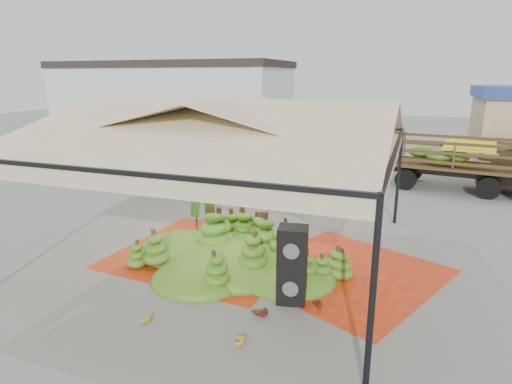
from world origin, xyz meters
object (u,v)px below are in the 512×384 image
(speaker_stack, at_px, (292,265))
(truck_left, at_px, (281,150))
(vendor, at_px, (276,181))
(truck_right, at_px, (484,160))
(banana_heap, at_px, (233,243))

(speaker_stack, relative_size, truck_left, 0.27)
(vendor, xyz_separation_m, truck_left, (-1.38, 5.07, 0.24))
(truck_right, bearing_deg, vendor, -137.99)
(vendor, relative_size, truck_right, 0.30)
(speaker_stack, height_order, vendor, vendor)
(speaker_stack, bearing_deg, truck_left, 98.81)
(truck_left, bearing_deg, banana_heap, -64.19)
(vendor, xyz_separation_m, truck_right, (7.09, 4.90, 0.36))
(speaker_stack, xyz_separation_m, vendor, (-2.31, 6.11, 0.17))
(speaker_stack, height_order, truck_right, truck_right)
(banana_heap, xyz_separation_m, speaker_stack, (1.82, -1.17, 0.21))
(banana_heap, relative_size, vendor, 2.88)
(banana_heap, bearing_deg, truck_right, 56.11)
(vendor, relative_size, truck_left, 0.32)
(banana_heap, bearing_deg, truck_left, 100.51)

